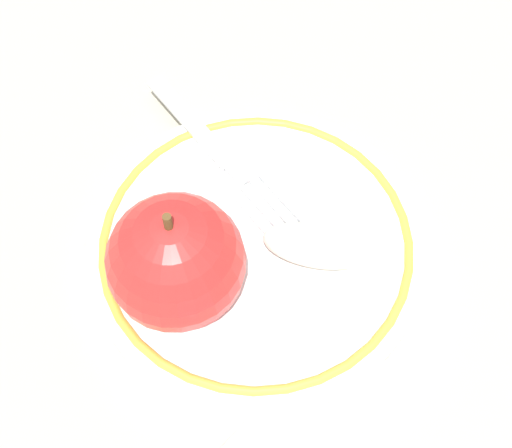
{
  "coord_description": "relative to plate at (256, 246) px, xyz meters",
  "views": [
    {
      "loc": [
        -0.21,
        -0.07,
        0.42
      ],
      "look_at": [
        -0.01,
        0.01,
        0.04
      ],
      "focal_mm": 50.0,
      "sensor_mm": 36.0,
      "label": 1
    }
  ],
  "objects": [
    {
      "name": "apple_red_whole",
      "position": [
        -0.05,
        0.03,
        0.05
      ],
      "size": [
        0.08,
        0.08,
        0.09
      ],
      "color": "red",
      "rests_on": "plate"
    },
    {
      "name": "fork",
      "position": [
        0.05,
        0.05,
        0.01
      ],
      "size": [
        0.1,
        0.16,
        0.0
      ],
      "rotation": [
        0.0,
        0.0,
        4.19
      ],
      "color": "silver",
      "rests_on": "plate"
    },
    {
      "name": "plate",
      "position": [
        0.0,
        0.0,
        0.0
      ],
      "size": [
        0.22,
        0.22,
        0.02
      ],
      "color": "white",
      "rests_on": "ground_plane"
    },
    {
      "name": "apple_slice_front",
      "position": [
        0.0,
        -0.04,
        0.02
      ],
      "size": [
        0.04,
        0.07,
        0.02
      ],
      "primitive_type": "ellipsoid",
      "rotation": [
        0.0,
        0.0,
        4.92
      ],
      "color": "silver",
      "rests_on": "plate"
    },
    {
      "name": "ground_plane",
      "position": [
        0.01,
        -0.01,
        -0.01
      ],
      "size": [
        2.0,
        2.0,
        0.0
      ],
      "primitive_type": "plane",
      "color": "#B1A890"
    }
  ]
}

